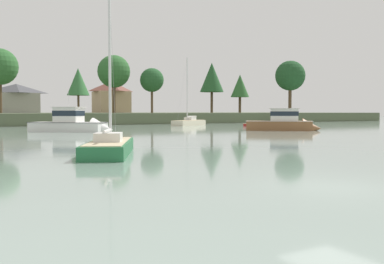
{
  "coord_description": "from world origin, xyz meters",
  "views": [
    {
      "loc": [
        -11.3,
        -10.41,
        2.51
      ],
      "look_at": [
        6.59,
        20.55,
        0.85
      ],
      "focal_mm": 41.68,
      "sensor_mm": 36.0,
      "label": 1
    }
  ],
  "objects_px": {
    "dinghy_red": "(253,125)",
    "cruiser_wood": "(286,125)",
    "sailboat_green": "(109,150)",
    "sailboat_cream": "(189,124)",
    "cruiser_white": "(76,126)"
  },
  "relations": [
    {
      "from": "cruiser_white",
      "to": "cruiser_wood",
      "type": "height_order",
      "value": "cruiser_white"
    },
    {
      "from": "sailboat_green",
      "to": "cruiser_white",
      "type": "xyz_separation_m",
      "value": [
        6.35,
        30.04,
        0.44
      ]
    },
    {
      "from": "cruiser_wood",
      "to": "sailboat_cream",
      "type": "relative_size",
      "value": 0.73
    },
    {
      "from": "dinghy_red",
      "to": "sailboat_cream",
      "type": "bearing_deg",
      "value": 132.59
    },
    {
      "from": "dinghy_red",
      "to": "cruiser_wood",
      "type": "distance_m",
      "value": 17.04
    },
    {
      "from": "sailboat_green",
      "to": "dinghy_red",
      "type": "xyz_separation_m",
      "value": [
        38.05,
        35.46,
        -0.06
      ]
    },
    {
      "from": "cruiser_wood",
      "to": "sailboat_cream",
      "type": "xyz_separation_m",
      "value": [
        -1.09,
        24.09,
        -0.44
      ]
    },
    {
      "from": "dinghy_red",
      "to": "sailboat_cream",
      "type": "distance_m",
      "value": 11.41
    },
    {
      "from": "sailboat_green",
      "to": "dinghy_red",
      "type": "height_order",
      "value": "sailboat_green"
    },
    {
      "from": "cruiser_white",
      "to": "sailboat_cream",
      "type": "relative_size",
      "value": 0.8
    },
    {
      "from": "sailboat_green",
      "to": "cruiser_wood",
      "type": "relative_size",
      "value": 1.16
    },
    {
      "from": "sailboat_green",
      "to": "sailboat_cream",
      "type": "bearing_deg",
      "value": 55.34
    },
    {
      "from": "cruiser_white",
      "to": "dinghy_red",
      "type": "bearing_deg",
      "value": 9.7
    },
    {
      "from": "sailboat_green",
      "to": "cruiser_wood",
      "type": "bearing_deg",
      "value": 32.19
    },
    {
      "from": "cruiser_white",
      "to": "sailboat_cream",
      "type": "xyz_separation_m",
      "value": [
        23.98,
        13.82,
        -0.4
      ]
    }
  ]
}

